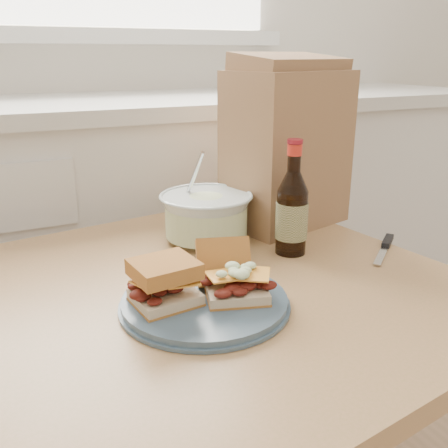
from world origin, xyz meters
name	(u,v)px	position (x,y,z in m)	size (l,w,h in m)	color
cabinet_run	(137,243)	(0.00, 1.70, 0.47)	(2.50, 0.64, 0.94)	silver
dining_table	(214,331)	(-0.07, 0.92, 0.58)	(0.93, 0.93, 0.68)	tan
plate	(205,302)	(-0.12, 0.84, 0.69)	(0.26, 0.26, 0.02)	#415769
sandwich_left	(165,282)	(-0.19, 0.85, 0.74)	(0.10, 0.10, 0.07)	#CBB28F
sandwich_right	(232,276)	(-0.08, 0.84, 0.73)	(0.12, 0.15, 0.08)	#CBB28F
coleslaw_bowl	(206,218)	(0.00, 1.11, 0.73)	(0.20, 0.20, 0.20)	silver
beer_bottle	(292,212)	(0.12, 0.98, 0.77)	(0.06, 0.06, 0.23)	black
knife	(386,244)	(0.32, 0.91, 0.69)	(0.14, 0.12, 0.01)	silver
paper_bag	(287,150)	(0.21, 1.15, 0.86)	(0.27, 0.17, 0.35)	#9D6F4C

